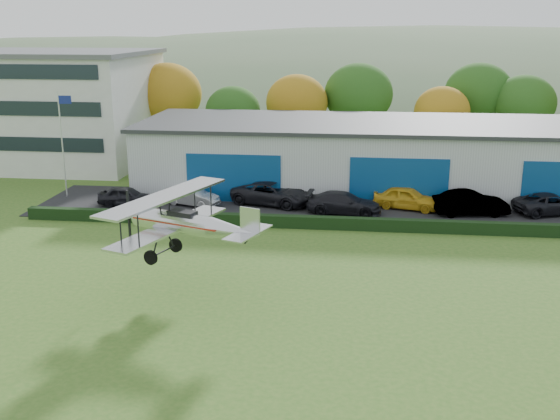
# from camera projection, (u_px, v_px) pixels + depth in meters

# --- Properties ---
(ground) EXTENTS (300.00, 300.00, 0.00)m
(ground) POSITION_uv_depth(u_px,v_px,m) (304.00, 347.00, 26.57)
(ground) COLOR #35611E
(ground) RESTS_ON ground
(apron) EXTENTS (48.00, 9.00, 0.05)m
(apron) POSITION_uv_depth(u_px,v_px,m) (370.00, 210.00, 46.28)
(apron) COLOR black
(apron) RESTS_ON ground
(hedge) EXTENTS (46.00, 0.60, 0.80)m
(hedge) POSITION_uv_depth(u_px,v_px,m) (371.00, 224.00, 41.59)
(hedge) COLOR black
(hedge) RESTS_ON ground
(hangar) EXTENTS (40.60, 12.60, 5.30)m
(hangar) POSITION_uv_depth(u_px,v_px,m) (395.00, 155.00, 52.00)
(hangar) COLOR #B2B7BC
(hangar) RESTS_ON ground
(office_block) EXTENTS (20.60, 15.60, 10.40)m
(office_block) POSITION_uv_depth(u_px,v_px,m) (40.00, 107.00, 61.69)
(office_block) COLOR silver
(office_block) RESTS_ON ground
(flagpole) EXTENTS (1.05, 0.10, 8.00)m
(flagpole) POSITION_uv_depth(u_px,v_px,m) (63.00, 135.00, 48.49)
(flagpole) COLOR silver
(flagpole) RESTS_ON ground
(tree_belt) EXTENTS (75.70, 13.22, 10.12)m
(tree_belt) POSITION_uv_depth(u_px,v_px,m) (347.00, 100.00, 63.73)
(tree_belt) COLOR #3D2614
(tree_belt) RESTS_ON ground
(distant_hills) EXTENTS (430.00, 196.00, 56.00)m
(distant_hills) POSITION_uv_depth(u_px,v_px,m) (331.00, 130.00, 164.35)
(distant_hills) COLOR #4C6642
(distant_hills) RESTS_ON ground
(car_0) EXTENTS (4.10, 1.69, 1.39)m
(car_0) POSITION_uv_depth(u_px,v_px,m) (127.00, 196.00, 47.04)
(car_0) COLOR black
(car_0) RESTS_ON apron
(car_1) EXTENTS (4.25, 2.58, 1.32)m
(car_1) POSITION_uv_depth(u_px,v_px,m) (192.00, 197.00, 47.11)
(car_1) COLOR silver
(car_1) RESTS_ON apron
(car_2) EXTENTS (6.42, 4.26, 1.64)m
(car_2) POSITION_uv_depth(u_px,v_px,m) (272.00, 193.00, 47.36)
(car_2) COLOR black
(car_2) RESTS_ON apron
(car_3) EXTENTS (5.35, 2.63, 1.50)m
(car_3) POSITION_uv_depth(u_px,v_px,m) (344.00, 203.00, 45.08)
(car_3) COLOR black
(car_3) RESTS_ON apron
(car_4) EXTENTS (4.99, 3.10, 1.58)m
(car_4) POSITION_uv_depth(u_px,v_px,m) (407.00, 198.00, 46.24)
(car_4) COLOR gold
(car_4) RESTS_ON apron
(car_5) EXTENTS (5.29, 2.49, 1.68)m
(car_5) POSITION_uv_depth(u_px,v_px,m) (471.00, 203.00, 44.72)
(car_5) COLOR gray
(car_5) RESTS_ON apron
(car_6) EXTENTS (5.64, 3.90, 1.43)m
(car_6) POSITION_uv_depth(u_px,v_px,m) (551.00, 203.00, 45.07)
(car_6) COLOR black
(car_6) RESTS_ON apron
(biplane) EXTENTS (7.45, 8.38, 3.17)m
(biplane) POSITION_uv_depth(u_px,v_px,m) (184.00, 221.00, 30.43)
(biplane) COLOR silver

